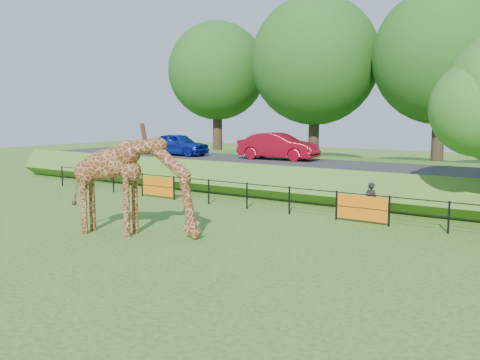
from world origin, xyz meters
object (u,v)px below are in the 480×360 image
(giraffe, at_px, (134,186))
(car_red, at_px, (278,146))
(car_blue, at_px, (178,144))
(visitor, at_px, (371,201))

(giraffe, xyz_separation_m, car_red, (-2.14, 12.81, 0.53))
(giraffe, height_order, car_blue, giraffe)
(car_blue, relative_size, visitor, 2.74)
(car_blue, xyz_separation_m, visitor, (13.85, -5.01, -1.37))
(car_blue, distance_m, car_red, 6.40)
(giraffe, distance_m, car_red, 13.00)
(visitor, bearing_deg, giraffe, 65.19)
(giraffe, height_order, visitor, giraffe)
(visitor, bearing_deg, car_blue, -6.84)
(giraffe, relative_size, car_blue, 1.18)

